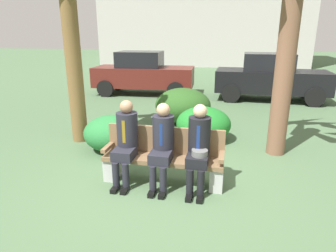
{
  "coord_description": "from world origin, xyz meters",
  "views": [
    {
      "loc": [
        1.04,
        -4.25,
        2.34
      ],
      "look_at": [
        0.05,
        0.39,
        0.85
      ],
      "focal_mm": 31.52,
      "sensor_mm": 36.0,
      "label": 1
    }
  ],
  "objects": [
    {
      "name": "seated_man_right",
      "position": [
        0.63,
        -0.08,
        0.74
      ],
      "size": [
        0.34,
        0.72,
        1.34
      ],
      "color": "black",
      "rests_on": "ground"
    },
    {
      "name": "seated_man_left",
      "position": [
        -0.53,
        -0.08,
        0.75
      ],
      "size": [
        0.34,
        0.72,
        1.35
      ],
      "color": "#23232D",
      "rests_on": "ground"
    },
    {
      "name": "parked_car_far",
      "position": [
        2.43,
        6.97,
        0.84
      ],
      "size": [
        3.95,
        1.8,
        1.68
      ],
      "color": "black",
      "rests_on": "ground"
    },
    {
      "name": "shrub_near_bench",
      "position": [
        -1.29,
        1.15,
        0.37
      ],
      "size": [
        1.18,
        1.09,
        0.74
      ],
      "primitive_type": "ellipsoid",
      "color": "#277036",
      "rests_on": "ground"
    },
    {
      "name": "shrub_far_lawn",
      "position": [
        0.5,
        2.16,
        0.39
      ],
      "size": [
        1.23,
        1.13,
        0.77
      ],
      "primitive_type": "ellipsoid",
      "color": "#1E7226",
      "rests_on": "ground"
    },
    {
      "name": "seated_man_middle",
      "position": [
        0.06,
        -0.08,
        0.74
      ],
      "size": [
        0.34,
        0.72,
        1.33
      ],
      "color": "#23232D",
      "rests_on": "ground"
    },
    {
      "name": "parked_car_near",
      "position": [
        -2.39,
        7.11,
        0.84
      ],
      "size": [
        3.98,
        1.89,
        1.68
      ],
      "color": "#591E19",
      "rests_on": "ground"
    },
    {
      "name": "shrub_mid_lawn",
      "position": [
        -0.19,
        3.47,
        0.47
      ],
      "size": [
        1.51,
        1.38,
        0.94
      ],
      "primitive_type": "ellipsoid",
      "color": "#2A531F",
      "rests_on": "ground"
    },
    {
      "name": "park_bench",
      "position": [
        0.05,
        0.04,
        0.42
      ],
      "size": [
        1.93,
        0.44,
        0.9
      ],
      "color": "brown",
      "rests_on": "ground"
    },
    {
      "name": "ground_plane",
      "position": [
        0.0,
        0.0,
        0.0
      ],
      "size": [
        80.0,
        80.0,
        0.0
      ],
      "primitive_type": "plane",
      "color": "#4A6645"
    }
  ]
}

